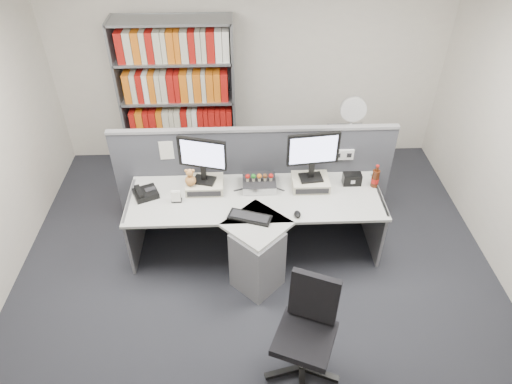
{
  "coord_description": "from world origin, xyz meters",
  "views": [
    {
      "loc": [
        -0.14,
        -2.84,
        3.69
      ],
      "look_at": [
        0.0,
        0.65,
        0.92
      ],
      "focal_mm": 32.54,
      "sensor_mm": 36.0,
      "label": 1
    }
  ],
  "objects_px": {
    "desktop_pc": "(259,183)",
    "mouse": "(297,214)",
    "shelving_unit": "(179,101)",
    "desk_fan": "(353,112)",
    "desk_phone": "(145,193)",
    "desk_calendar": "(176,197)",
    "keyboard": "(250,217)",
    "desk": "(256,231)",
    "monitor_left": "(202,157)",
    "filing_cabinet": "(346,159)",
    "monitor_right": "(313,153)",
    "cola_bottle": "(375,178)",
    "speaker": "(352,179)",
    "office_chair": "(308,327)"
  },
  "relations": [
    {
      "from": "shelving_unit",
      "to": "speaker",
      "type": "bearing_deg",
      "value": -36.87
    },
    {
      "from": "desktop_pc",
      "to": "mouse",
      "type": "xyz_separation_m",
      "value": [
        0.35,
        -0.47,
        -0.03
      ]
    },
    {
      "from": "desktop_pc",
      "to": "desk_calendar",
      "type": "height_order",
      "value": "desk_calendar"
    },
    {
      "from": "shelving_unit",
      "to": "filing_cabinet",
      "type": "distance_m",
      "value": 2.24
    },
    {
      "from": "monitor_left",
      "to": "speaker",
      "type": "height_order",
      "value": "monitor_left"
    },
    {
      "from": "mouse",
      "to": "speaker",
      "type": "bearing_deg",
      "value": 37.91
    },
    {
      "from": "desk_fan",
      "to": "office_chair",
      "type": "relative_size",
      "value": 0.55
    },
    {
      "from": "keyboard",
      "to": "cola_bottle",
      "type": "height_order",
      "value": "cola_bottle"
    },
    {
      "from": "monitor_left",
      "to": "cola_bottle",
      "type": "distance_m",
      "value": 1.8
    },
    {
      "from": "desk",
      "to": "desk_calendar",
      "type": "xyz_separation_m",
      "value": [
        -0.8,
        0.19,
        0.32
      ]
    },
    {
      "from": "desk_calendar",
      "to": "filing_cabinet",
      "type": "bearing_deg",
      "value": 31.19
    },
    {
      "from": "desk_calendar",
      "to": "speaker",
      "type": "xyz_separation_m",
      "value": [
        1.82,
        0.22,
        0.01
      ]
    },
    {
      "from": "desktop_pc",
      "to": "cola_bottle",
      "type": "height_order",
      "value": "cola_bottle"
    },
    {
      "from": "desk",
      "to": "desk_fan",
      "type": "height_order",
      "value": "desk_fan"
    },
    {
      "from": "desk_fan",
      "to": "filing_cabinet",
      "type": "bearing_deg",
      "value": 90.0
    },
    {
      "from": "desk_calendar",
      "to": "keyboard",
      "type": "bearing_deg",
      "value": -21.62
    },
    {
      "from": "keyboard",
      "to": "desk_calendar",
      "type": "distance_m",
      "value": 0.79
    },
    {
      "from": "office_chair",
      "to": "monitor_right",
      "type": "bearing_deg",
      "value": 82.41
    },
    {
      "from": "office_chair",
      "to": "filing_cabinet",
      "type": "bearing_deg",
      "value": 72.31
    },
    {
      "from": "keyboard",
      "to": "filing_cabinet",
      "type": "bearing_deg",
      "value": 49.78
    },
    {
      "from": "desk_phone",
      "to": "speaker",
      "type": "bearing_deg",
      "value": 3.27
    },
    {
      "from": "monitor_right",
      "to": "filing_cabinet",
      "type": "xyz_separation_m",
      "value": [
        0.62,
        1.02,
        -0.79
      ]
    },
    {
      "from": "keyboard",
      "to": "speaker",
      "type": "xyz_separation_m",
      "value": [
        1.09,
        0.5,
        0.05
      ]
    },
    {
      "from": "desk",
      "to": "cola_bottle",
      "type": "height_order",
      "value": "cola_bottle"
    },
    {
      "from": "desk_phone",
      "to": "speaker",
      "type": "height_order",
      "value": "speaker"
    },
    {
      "from": "desktop_pc",
      "to": "mouse",
      "type": "distance_m",
      "value": 0.59
    },
    {
      "from": "monitor_left",
      "to": "desktop_pc",
      "type": "bearing_deg",
      "value": 1.14
    },
    {
      "from": "desk_phone",
      "to": "desk_calendar",
      "type": "xyz_separation_m",
      "value": [
        0.33,
        -0.09,
        0.02
      ]
    },
    {
      "from": "shelving_unit",
      "to": "desk_fan",
      "type": "height_order",
      "value": "shelving_unit"
    },
    {
      "from": "desk",
      "to": "desk_fan",
      "type": "relative_size",
      "value": 4.98
    },
    {
      "from": "desk_phone",
      "to": "cola_bottle",
      "type": "height_order",
      "value": "cola_bottle"
    },
    {
      "from": "filing_cabinet",
      "to": "office_chair",
      "type": "relative_size",
      "value": 0.73
    },
    {
      "from": "desk_calendar",
      "to": "shelving_unit",
      "type": "distance_m",
      "value": 1.67
    },
    {
      "from": "desk_calendar",
      "to": "shelving_unit",
      "type": "relative_size",
      "value": 0.06
    },
    {
      "from": "desktop_pc",
      "to": "keyboard",
      "type": "bearing_deg",
      "value": -102.84
    },
    {
      "from": "monitor_right",
      "to": "monitor_left",
      "type": "bearing_deg",
      "value": -180.0
    },
    {
      "from": "desk",
      "to": "keyboard",
      "type": "distance_m",
      "value": 0.3
    },
    {
      "from": "cola_bottle",
      "to": "filing_cabinet",
      "type": "xyz_separation_m",
      "value": [
        -0.05,
        1.04,
        -0.47
      ]
    },
    {
      "from": "monitor_right",
      "to": "office_chair",
      "type": "relative_size",
      "value": 0.56
    },
    {
      "from": "desk_calendar",
      "to": "speaker",
      "type": "height_order",
      "value": "speaker"
    },
    {
      "from": "desk_fan",
      "to": "mouse",
      "type": "bearing_deg",
      "value": -118.55
    },
    {
      "from": "mouse",
      "to": "cola_bottle",
      "type": "xyz_separation_m",
      "value": [
        0.85,
        0.44,
        0.08
      ]
    },
    {
      "from": "desk_phone",
      "to": "monitor_right",
      "type": "bearing_deg",
      "value": 3.3
    },
    {
      "from": "keyboard",
      "to": "cola_bottle",
      "type": "bearing_deg",
      "value": 19.21
    },
    {
      "from": "desktop_pc",
      "to": "desk_phone",
      "type": "xyz_separation_m",
      "value": [
        -1.17,
        -0.11,
        -0.01
      ]
    },
    {
      "from": "monitor_left",
      "to": "desk",
      "type": "bearing_deg",
      "value": -36.47
    },
    {
      "from": "desktop_pc",
      "to": "filing_cabinet",
      "type": "bearing_deg",
      "value": 41.06
    },
    {
      "from": "desk",
      "to": "monitor_left",
      "type": "distance_m",
      "value": 0.93
    },
    {
      "from": "speaker",
      "to": "filing_cabinet",
      "type": "distance_m",
      "value": 1.1
    },
    {
      "from": "desk_calendar",
      "to": "cola_bottle",
      "type": "xyz_separation_m",
      "value": [
        2.05,
        0.17,
        0.05
      ]
    }
  ]
}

